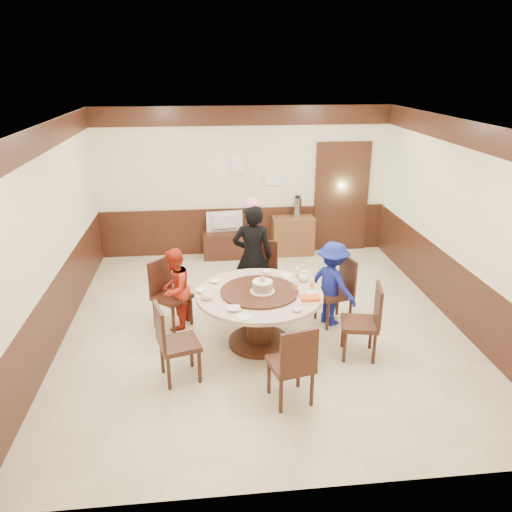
{
  "coord_description": "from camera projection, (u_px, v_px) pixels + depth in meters",
  "views": [
    {
      "loc": [
        -0.78,
        -6.29,
        3.49
      ],
      "look_at": [
        -0.11,
        -0.12,
        1.1
      ],
      "focal_mm": 35.0,
      "sensor_mm": 36.0,
      "label": 1
    }
  ],
  "objects": [
    {
      "name": "person_red",
      "position": [
        175.0,
        289.0,
        6.89
      ],
      "size": [
        0.61,
        0.68,
        1.17
      ],
      "primitive_type": "imported",
      "rotation": [
        0.0,
        0.0,
        4.37
      ],
      "color": "#B72B18",
      "rests_on": "ground"
    },
    {
      "name": "teapot_right",
      "position": [
        304.0,
        277.0,
        6.72
      ],
      "size": [
        0.17,
        0.15,
        0.13
      ],
      "primitive_type": "ellipsoid",
      "color": "white",
      "rests_on": "banquet_table"
    },
    {
      "name": "bowl_5",
      "position": [
        267.0,
        272.0,
        6.99
      ],
      "size": [
        0.14,
        0.14,
        0.04
      ],
      "primitive_type": "imported",
      "color": "white",
      "rests_on": "banquet_table"
    },
    {
      "name": "birthday_cake",
      "position": [
        262.0,
        286.0,
        6.34
      ],
      "size": [
        0.32,
        0.32,
        0.21
      ],
      "color": "white",
      "rests_on": "banquet_table"
    },
    {
      "name": "chair_4",
      "position": [
        291.0,
        377.0,
        5.44
      ],
      "size": [
        0.53,
        0.54,
        0.97
      ],
      "rotation": [
        0.0,
        0.0,
        6.51
      ],
      "color": "#351910",
      "rests_on": "ground"
    },
    {
      "name": "person_blue",
      "position": [
        332.0,
        284.0,
        7.0
      ],
      "size": [
        0.83,
        0.91,
        1.22
      ],
      "primitive_type": "imported",
      "rotation": [
        0.0,
        0.0,
        2.18
      ],
      "color": "navy",
      "rests_on": "ground"
    },
    {
      "name": "person_standing",
      "position": [
        253.0,
        257.0,
        7.4
      ],
      "size": [
        0.63,
        0.44,
        1.63
      ],
      "primitive_type": "imported",
      "rotation": [
        0.0,
        0.0,
        3.05
      ],
      "color": "black",
      "rests_on": "ground"
    },
    {
      "name": "thermos",
      "position": [
        297.0,
        207.0,
        9.51
      ],
      "size": [
        0.15,
        0.15,
        0.38
      ],
      "primitive_type": "cylinder",
      "color": "silver",
      "rests_on": "side_cabinet"
    },
    {
      "name": "banquet_table",
      "position": [
        259.0,
        308.0,
        6.48
      ],
      "size": [
        1.64,
        1.64,
        0.78
      ],
      "color": "#351910",
      "rests_on": "ground"
    },
    {
      "name": "notice_left",
      "position": [
        238.0,
        164.0,
        9.27
      ],
      "size": [
        0.25,
        0.0,
        0.35
      ],
      "primitive_type": "cube",
      "color": "white",
      "rests_on": "room"
    },
    {
      "name": "chair_3",
      "position": [
        178.0,
        355.0,
        5.83
      ],
      "size": [
        0.55,
        0.54,
        0.97
      ],
      "rotation": [
        0.0,
        0.0,
        4.99
      ],
      "color": "#351910",
      "rests_on": "ground"
    },
    {
      "name": "tv_stand",
      "position": [
        226.0,
        245.0,
        9.59
      ],
      "size": [
        0.85,
        0.45,
        0.5
      ],
      "primitive_type": "cube",
      "color": "#351910",
      "rests_on": "ground"
    },
    {
      "name": "bowl_4",
      "position": [
        203.0,
        290.0,
        6.42
      ],
      "size": [
        0.16,
        0.16,
        0.04
      ],
      "primitive_type": "imported",
      "color": "white",
      "rests_on": "banquet_table"
    },
    {
      "name": "bottle_2",
      "position": [
        297.0,
        274.0,
        6.77
      ],
      "size": [
        0.06,
        0.06,
        0.16
      ],
      "primitive_type": "cylinder",
      "color": "silver",
      "rests_on": "banquet_table"
    },
    {
      "name": "chair_1",
      "position": [
        261.0,
        284.0,
        7.72
      ],
      "size": [
        0.58,
        0.58,
        0.97
      ],
      "rotation": [
        0.0,
        0.0,
        2.74
      ],
      "color": "#351910",
      "rests_on": "ground"
    },
    {
      "name": "television",
      "position": [
        225.0,
        222.0,
        9.43
      ],
      "size": [
        0.7,
        0.17,
        0.4
      ],
      "primitive_type": "imported",
      "rotation": [
        0.0,
        0.0,
        3.26
      ],
      "color": "gray",
      "rests_on": "tv_stand"
    },
    {
      "name": "chair_2",
      "position": [
        171.0,
        306.0,
        7.03
      ],
      "size": [
        0.62,
        0.62,
        0.97
      ],
      "rotation": [
        0.0,
        0.0,
        3.99
      ],
      "color": "#351910",
      "rests_on": "ground"
    },
    {
      "name": "side_cabinet",
      "position": [
        293.0,
        236.0,
        9.7
      ],
      "size": [
        0.8,
        0.4,
        0.75
      ],
      "primitive_type": "cube",
      "color": "brown",
      "rests_on": "ground"
    },
    {
      "name": "shrimp_platter",
      "position": [
        310.0,
        299.0,
        6.16
      ],
      "size": [
        0.3,
        0.2,
        0.06
      ],
      "color": "white",
      "rests_on": "banquet_table"
    },
    {
      "name": "saucer_far",
      "position": [
        287.0,
        275.0,
        6.91
      ],
      "size": [
        0.18,
        0.18,
        0.01
      ],
      "primitive_type": "cylinder",
      "color": "white",
      "rests_on": "banquet_table"
    },
    {
      "name": "bottle_1",
      "position": [
        312.0,
        284.0,
        6.45
      ],
      "size": [
        0.06,
        0.06,
        0.16
      ],
      "primitive_type": "cylinder",
      "color": "silver",
      "rests_on": "banquet_table"
    },
    {
      "name": "notice_right",
      "position": [
        273.0,
        180.0,
        9.44
      ],
      "size": [
        0.3,
        0.0,
        0.22
      ],
      "primitive_type": "cube",
      "color": "white",
      "rests_on": "room"
    },
    {
      "name": "chair_5",
      "position": [
        360.0,
        334.0,
        6.3
      ],
      "size": [
        0.53,
        0.52,
        0.97
      ],
      "rotation": [
        0.0,
        0.0,
        7.65
      ],
      "color": "#351910",
      "rests_on": "ground"
    },
    {
      "name": "saucer_near",
      "position": [
        244.0,
        317.0,
        5.77
      ],
      "size": [
        0.18,
        0.18,
        0.01
      ],
      "primitive_type": "cylinder",
      "color": "white",
      "rests_on": "banquet_table"
    },
    {
      "name": "bowl_0",
      "position": [
        215.0,
        281.0,
        6.69
      ],
      "size": [
        0.14,
        0.14,
        0.03
      ],
      "primitive_type": "imported",
      "color": "white",
      "rests_on": "banquet_table"
    },
    {
      "name": "chair_0",
      "position": [
        335.0,
        303.0,
        7.13
      ],
      "size": [
        0.54,
        0.54,
        0.97
      ],
      "rotation": [
        0.0,
        0.0,
        1.83
      ],
      "color": "#351910",
      "rests_on": "ground"
    },
    {
      "name": "bowl_1",
      "position": [
        297.0,
        309.0,
        5.92
      ],
      "size": [
        0.13,
        0.13,
        0.04
      ],
      "primitive_type": "imported",
      "color": "white",
      "rests_on": "banquet_table"
    },
    {
      "name": "room",
      "position": [
        263.0,
        254.0,
        6.79
      ],
      "size": [
        6.0,
        6.04,
        2.84
      ],
      "color": "beige",
      "rests_on": "ground"
    },
    {
      "name": "bowl_3",
      "position": [
        311.0,
        293.0,
        6.33
      ],
      "size": [
        0.13,
        0.13,
        0.04
      ],
      "primitive_type": "imported",
      "color": "white",
      "rests_on": "banquet_table"
    },
    {
      "name": "bottle_0",
      "position": [
        295.0,
        286.0,
        6.41
      ],
      "size": [
        0.06,
        0.06,
        0.16
      ],
      "primitive_type": "cylinder",
      "color": "silver",
      "rests_on": "banquet_table"
    },
    {
      "name": "teapot_left",
      "position": [
        207.0,
        295.0,
        6.19
      ],
      "size": [
        0.17,
        0.15,
        0.13
      ],
      "primitive_type": "ellipsoid",
      "color": "white",
      "rests_on": "banquet_table"
    },
    {
      "name": "bowl_2",
      "position": [
        234.0,
        309.0,
        5.93
      ],
      "size": [
        0.16,
        0.16,
        0.04
      ],
      "primitive_type": "imported",
      "color": "white",
      "rests_on": "banquet_table"
    }
  ]
}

